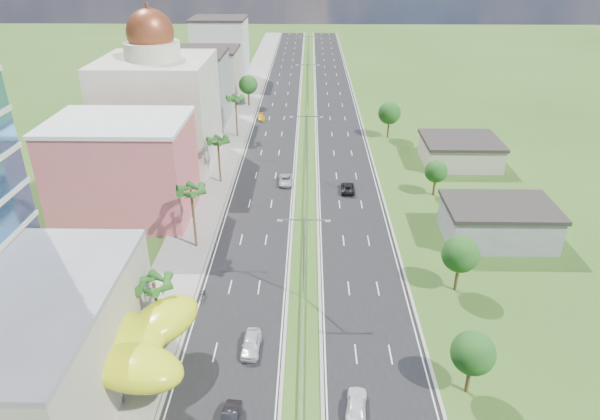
{
  "coord_description": "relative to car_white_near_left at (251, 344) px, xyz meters",
  "views": [
    {
      "loc": [
        0.52,
        -43.74,
        39.22
      ],
      "look_at": [
        -0.62,
        19.98,
        7.0
      ],
      "focal_mm": 32.0,
      "sensor_mm": 36.0,
      "label": 1
    }
  ],
  "objects": [
    {
      "name": "palm_tree_c",
      "position": [
        -10.03,
        21.54,
        7.67
      ],
      "size": [
        3.6,
        3.6,
        9.6
      ],
      "color": "#47301C",
      "rests_on": "ground"
    },
    {
      "name": "motorcycle",
      "position": [
        -6.83,
        9.1,
        -0.1
      ],
      "size": [
        0.85,
        2.21,
        1.38
      ],
      "primitive_type": "imported",
      "rotation": [
        0.0,
        0.0,
        -0.09
      ],
      "color": "black",
      "rests_on": "road_left"
    },
    {
      "name": "palm_tree_e",
      "position": [
        -10.03,
        69.54,
        7.47
      ],
      "size": [
        3.6,
        3.6,
        9.4
      ],
      "color": "#47301C",
      "rests_on": "ground"
    },
    {
      "name": "car_dark_left",
      "position": [
        -0.92,
        -9.96,
        -0.1
      ],
      "size": [
        1.8,
        4.32,
        1.39
      ],
      "primitive_type": "imported",
      "rotation": [
        0.0,
        0.0,
        -0.08
      ],
      "color": "black",
      "rests_on": "road_left"
    },
    {
      "name": "streetlight_median_e",
      "position": [
        5.47,
        139.54,
        5.91
      ],
      "size": [
        6.04,
        0.25,
        11.0
      ],
      "color": "gray",
      "rests_on": "ground"
    },
    {
      "name": "road_left",
      "position": [
        -2.03,
        89.54,
        -0.81
      ],
      "size": [
        11.0,
        260.0,
        0.04
      ],
      "primitive_type": "cube",
      "color": "black",
      "rests_on": "ground"
    },
    {
      "name": "car_silver_mid_left",
      "position": [
        1.8,
        43.82,
        -0.1
      ],
      "size": [
        2.41,
        5.03,
        1.38
      ],
      "primitive_type": "imported",
      "rotation": [
        0.0,
        0.0,
        0.02
      ],
      "color": "#B1B5B9",
      "rests_on": "road_left"
    },
    {
      "name": "palm_tree_b",
      "position": [
        -10.03,
        1.54,
        6.23
      ],
      "size": [
        3.6,
        3.6,
        8.1
      ],
      "color": "#47301C",
      "rests_on": "ground"
    },
    {
      "name": "leafy_tree_rd",
      "position": [
        23.47,
        69.54,
        4.74
      ],
      "size": [
        4.9,
        4.9,
        8.05
      ],
      "color": "#47301C",
      "rests_on": "ground"
    },
    {
      "name": "streetlight_median_c",
      "position": [
        5.47,
        49.54,
        5.91
      ],
      "size": [
        6.04,
        0.25,
        11.0
      ],
      "color": "gray",
      "rests_on": "ground"
    },
    {
      "name": "road_right",
      "position": [
        12.97,
        89.54,
        -0.81
      ],
      "size": [
        11.0,
        260.0,
        0.04
      ],
      "primitive_type": "cube",
      "color": "black",
      "rests_on": "ground"
    },
    {
      "name": "car_white_near_left",
      "position": [
        0.0,
        0.0,
        0.0
      ],
      "size": [
        2.04,
        4.72,
        1.59
      ],
      "primitive_type": "imported",
      "rotation": [
        0.0,
        0.0,
        -0.03
      ],
      "color": "silver",
      "rests_on": "road_left"
    },
    {
      "name": "lime_canopy",
      "position": [
        -14.53,
        -4.47,
        4.16
      ],
      "size": [
        18.0,
        15.0,
        7.4
      ],
      "color": "#D1DE15",
      "rests_on": "ground"
    },
    {
      "name": "shed_near",
      "position": [
        33.47,
        24.54,
        1.67
      ],
      "size": [
        15.0,
        10.0,
        5.0
      ],
      "primitive_type": "cube",
      "color": "gray",
      "rests_on": "ground"
    },
    {
      "name": "midrise_white",
      "position": [
        -21.53,
        124.54,
        8.17
      ],
      "size": [
        16.0,
        15.0,
        18.0
      ],
      "primitive_type": "cube",
      "color": "silver",
      "rests_on": "ground"
    },
    {
      "name": "ground",
      "position": [
        5.47,
        -0.46,
        -0.83
      ],
      "size": [
        500.0,
        500.0,
        0.0
      ],
      "primitive_type": "plane",
      "color": "#2D5119",
      "rests_on": "ground"
    },
    {
      "name": "car_white_near_right",
      "position": [
        10.58,
        -8.11,
        -0.01
      ],
      "size": [
        2.42,
        4.79,
        1.56
      ],
      "primitive_type": "imported",
      "rotation": [
        0.0,
        0.0,
        3.01
      ],
      "color": "white",
      "rests_on": "road_right"
    },
    {
      "name": "leafy_tree_rb",
      "position": [
        24.47,
        11.54,
        4.34
      ],
      "size": [
        4.55,
        4.55,
        7.47
      ],
      "color": "#47301C",
      "rests_on": "ground"
    },
    {
      "name": "streetlight_median_d",
      "position": [
        5.47,
        94.54,
        5.91
      ],
      "size": [
        6.04,
        0.25,
        11.0
      ],
      "color": "gray",
      "rests_on": "ground"
    },
    {
      "name": "midrise_grey",
      "position": [
        -21.53,
        79.54,
        7.17
      ],
      "size": [
        16.0,
        15.0,
        16.0
      ],
      "primitive_type": "cube",
      "color": "gray",
      "rests_on": "ground"
    },
    {
      "name": "car_yellow_far_left",
      "position": [
        -5.71,
        82.2,
        -0.17
      ],
      "size": [
        2.36,
        4.53,
        1.25
      ],
      "primitive_type": "imported",
      "rotation": [
        0.0,
        0.0,
        0.14
      ],
      "color": "gold",
      "rests_on": "road_left"
    },
    {
      "name": "leafy_tree_ra",
      "position": [
        21.47,
        -5.46,
        3.94
      ],
      "size": [
        4.2,
        4.2,
        6.9
      ],
      "color": "#47301C",
      "rests_on": "ground"
    },
    {
      "name": "midrise_beige",
      "position": [
        -21.53,
        101.54,
        5.67
      ],
      "size": [
        16.0,
        15.0,
        13.0
      ],
      "primitive_type": "cube",
      "color": "#B3A793",
      "rests_on": "ground"
    },
    {
      "name": "car_dark_far_right",
      "position": [
        12.79,
        40.71,
        -0.11
      ],
      "size": [
        2.46,
        5.02,
        1.37
      ],
      "primitive_type": "imported",
      "rotation": [
        0.0,
        0.0,
        3.1
      ],
      "color": "black",
      "rests_on": "road_right"
    },
    {
      "name": "streetlight_median_b",
      "position": [
        5.47,
        9.54,
        5.91
      ],
      "size": [
        6.04,
        0.25,
        11.0
      ],
      "color": "gray",
      "rests_on": "ground"
    },
    {
      "name": "median_guardrail",
      "position": [
        5.47,
        71.53,
        -0.22
      ],
      "size": [
        0.1,
        216.06,
        0.76
      ],
      "color": "gray",
      "rests_on": "ground"
    },
    {
      "name": "domed_building",
      "position": [
        -22.53,
        54.54,
        10.52
      ],
      "size": [
        20.0,
        20.0,
        28.7
      ],
      "color": "#BCB49C",
      "rests_on": "ground"
    },
    {
      "name": "pink_shophouse",
      "position": [
        -22.53,
        31.54,
        6.67
      ],
      "size": [
        20.0,
        15.0,
        15.0
      ],
      "primitive_type": "cube",
      "color": "#D05561",
      "rests_on": "ground"
    },
    {
      "name": "sidewalk_left",
      "position": [
        -11.53,
        89.54,
        -0.77
      ],
      "size": [
        7.0,
        260.0,
        0.12
      ],
      "primitive_type": "cube",
      "color": "gray",
      "rests_on": "ground"
    },
    {
      "name": "leafy_tree_rc",
      "position": [
        27.47,
        39.54,
        3.54
      ],
      "size": [
        3.85,
        3.85,
        6.33
      ],
      "color": "#47301C",
      "rests_on": "ground"
    },
    {
      "name": "leafy_tree_lfar",
      "position": [
        -10.03,
        94.54,
        4.74
      ],
      "size": [
        4.9,
        4.9,
        8.05
      ],
      "color": "#47301C",
      "rests_on": "ground"
    },
    {
      "name": "palm_tree_d",
      "position": [
        -10.03,
        44.54,
        6.71
      ],
      "size": [
        3.6,
        3.6,
        8.6
      ],
      "color": "#47301C",
      "rests_on": "ground"
    },
    {
      "name": "shed_far",
      "position": [
        35.47,
        54.54,
        1.37
      ],
      "size": [
        14.0,
        12.0,
        4.4
      ],
      "primitive_type": "cube",
      "color": "#B3A793",
      "rests_on": "ground"
    }
  ]
}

